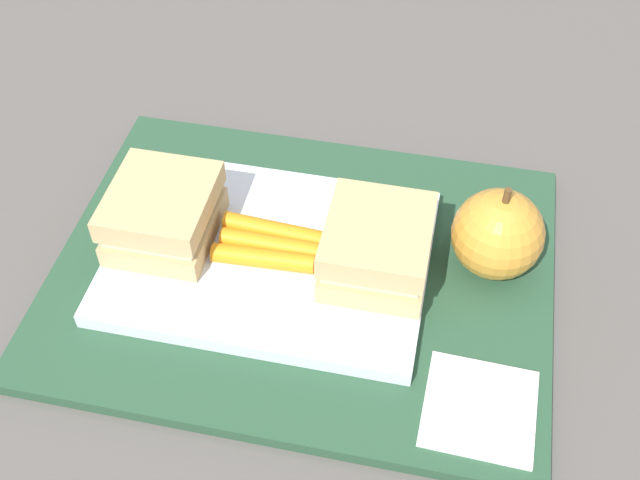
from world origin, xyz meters
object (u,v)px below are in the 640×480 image
sandwich_half_left (163,214)px  sandwich_half_right (377,247)px  paper_napkin (480,408)px  apple (498,234)px  food_tray (270,256)px  carrot_sticks_bundle (270,244)px

sandwich_half_left → sandwich_half_right: bearing=0.0°
sandwich_half_left → paper_napkin: (0.24, -0.09, -0.03)m
apple → food_tray: bearing=-169.2°
food_tray → carrot_sticks_bundle: (0.00, 0.00, 0.01)m
sandwich_half_right → food_tray: bearing=180.0°
carrot_sticks_bundle → sandwich_half_left: bearing=-179.8°
sandwich_half_right → apple: apple is taller
food_tray → sandwich_half_left: (-0.08, 0.00, 0.03)m
sandwich_half_right → apple: size_ratio=1.04×
sandwich_half_left → apple: bearing=7.3°
sandwich_half_right → apple: (0.08, 0.03, -0.00)m
sandwich_half_left → sandwich_half_right: same height
carrot_sticks_bundle → paper_napkin: (0.16, -0.09, -0.02)m
sandwich_half_left → sandwich_half_right: size_ratio=1.00×
sandwich_half_left → apple: (0.24, 0.03, -0.00)m
sandwich_half_right → paper_napkin: 0.13m
sandwich_half_right → carrot_sticks_bundle: size_ratio=1.03×
paper_napkin → carrot_sticks_bundle: bearing=149.8°
carrot_sticks_bundle → paper_napkin: bearing=-30.2°
sandwich_half_right → apple: bearing=20.6°
food_tray → sandwich_half_right: (0.08, 0.00, 0.03)m
sandwich_half_left → food_tray: bearing=0.0°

